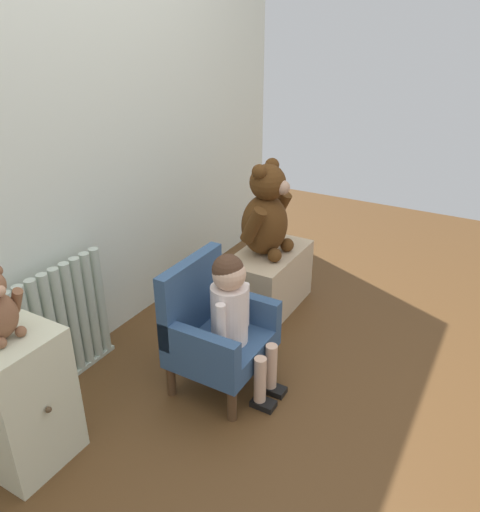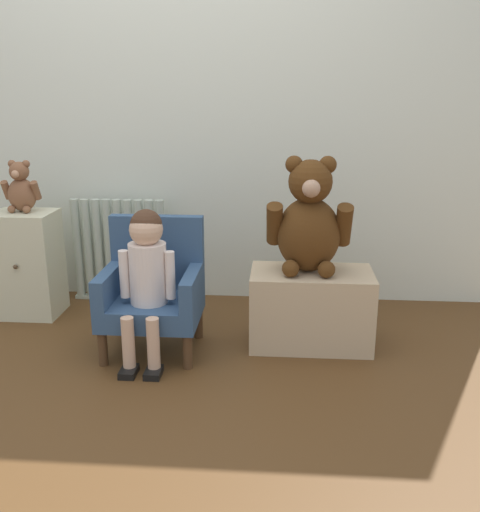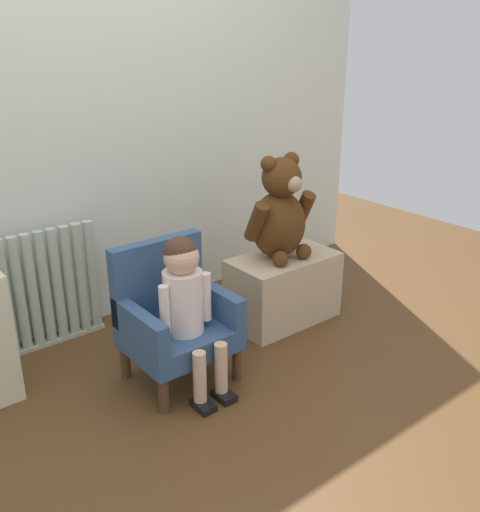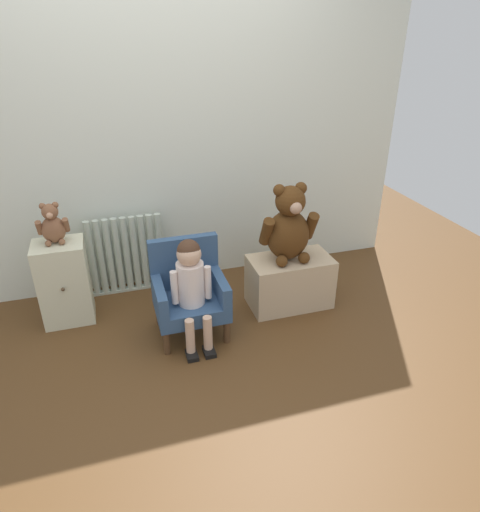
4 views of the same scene
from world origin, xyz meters
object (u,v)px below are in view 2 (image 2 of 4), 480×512
object	(u,v)px
radiator	(119,251)
child_figure	(147,265)
small_teddy_bear	(21,189)
child_armchair	(153,289)
small_dresser	(28,264)
low_bench	(311,308)
large_teddy_bear	(309,222)

from	to	relation	value
radiator	child_figure	distance (m)	0.82
small_teddy_bear	child_armchair	bearing A→B (deg)	-26.63
small_dresser	low_bench	size ratio (longest dim) A/B	0.99
child_figure	low_bench	size ratio (longest dim) A/B	1.20
radiator	child_armchair	bearing A→B (deg)	-61.48
low_bench	large_teddy_bear	size ratio (longest dim) A/B	1.07
child_figure	large_teddy_bear	world-z (taller)	large_teddy_bear
child_figure	low_bench	world-z (taller)	child_figure
radiator	small_dresser	size ratio (longest dim) A/B	1.04
small_dresser	child_armchair	world-z (taller)	child_armchair
child_armchair	small_teddy_bear	distance (m)	0.96
radiator	child_figure	world-z (taller)	child_figure
small_dresser	radiator	bearing A→B (deg)	31.16
small_dresser	child_figure	world-z (taller)	child_figure
small_dresser	small_teddy_bear	world-z (taller)	small_teddy_bear
radiator	small_dresser	bearing A→B (deg)	-148.84
small_dresser	large_teddy_bear	distance (m)	1.55
large_teddy_bear	small_teddy_bear	world-z (taller)	large_teddy_bear
child_figure	large_teddy_bear	bearing A→B (deg)	16.45
small_dresser	large_teddy_bear	xyz separation A→B (m)	(1.50, -0.26, 0.32)
radiator	child_armchair	world-z (taller)	child_armchair
child_figure	radiator	bearing A→B (deg)	114.87
child_figure	child_armchair	bearing A→B (deg)	90.00
child_armchair	low_bench	xyz separation A→B (m)	(0.75, 0.09, -0.11)
child_armchair	small_teddy_bear	size ratio (longest dim) A/B	2.29
small_dresser	child_figure	bearing A→B (deg)	-31.43
radiator	low_bench	xyz separation A→B (m)	(1.09, -0.54, -0.11)
small_dresser	child_armchair	distance (m)	0.86
small_dresser	low_bench	distance (m)	1.55
low_bench	large_teddy_bear	xyz separation A→B (m)	(-0.02, 0.02, 0.42)
small_dresser	child_armchair	size ratio (longest dim) A/B	0.92
low_bench	large_teddy_bear	world-z (taller)	large_teddy_bear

